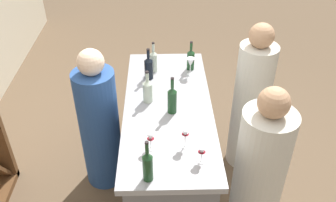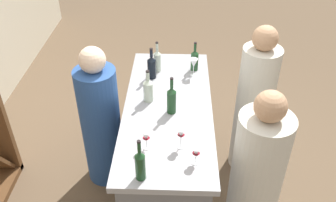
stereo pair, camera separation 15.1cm
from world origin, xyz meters
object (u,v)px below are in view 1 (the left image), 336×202
Objects in this scene: wine_bottle_leftmost_olive_green at (148,165)px; person_left_guest at (251,104)px; wine_bottle_rightmost_clear_pale at (154,61)px; wine_bottle_far_right_olive_green at (191,59)px; wine_glass_far_left at (150,138)px; person_center_guest at (259,175)px; wine_bottle_second_left_olive_green at (172,99)px; wine_glass_near_center at (202,151)px; wine_bottle_second_right_near_black at (149,67)px; wine_bottle_center_clear_pale at (148,90)px; wine_glass_near_left at (190,63)px; person_right_guest at (99,126)px; wine_glass_near_right at (185,134)px.

wine_bottle_leftmost_olive_green is 1.53m from person_left_guest.
wine_bottle_rightmost_clear_pale is 1.05× the size of wine_bottle_far_right_olive_green.
wine_bottle_far_right_olive_green is 1.93× the size of wine_glass_far_left.
person_center_guest is (-0.01, -0.83, -0.39)m from wine_glass_far_left.
wine_bottle_second_left_olive_green reaches higher than wine_glass_near_center.
wine_bottle_second_right_near_black is 1.05× the size of wine_bottle_far_right_olive_green.
wine_bottle_leftmost_olive_green reaches higher than wine_bottle_second_right_near_black.
wine_bottle_leftmost_olive_green is at bearing 62.84° from person_left_guest.
wine_bottle_center_clear_pale is 1.95× the size of wine_glass_far_left.
wine_bottle_second_right_near_black reaches higher than wine_glass_near_center.
wine_bottle_center_clear_pale is at bearing 1.14° from wine_bottle_leftmost_olive_green.
person_center_guest is (0.13, -0.48, -0.38)m from wine_glass_near_center.
wine_bottle_center_clear_pale is 0.57m from wine_glass_near_left.
person_right_guest reaches higher than wine_bottle_center_clear_pale.
wine_glass_near_center is (-1.26, 0.02, -0.02)m from wine_bottle_far_right_olive_green.
wine_bottle_second_left_olive_green is at bearing -128.17° from wine_bottle_center_clear_pale.
wine_bottle_second_right_near_black is at bearing -0.51° from wine_bottle_center_clear_pale.
wine_bottle_far_right_olive_green is 1.64× the size of wine_glass_near_left.
wine_bottle_second_left_olive_green is 0.61m from wine_glass_near_left.
person_left_guest is (0.98, -0.58, -0.33)m from wine_glass_near_center.
wine_bottle_second_right_near_black is 0.21× the size of person_right_guest.
wine_glass_near_right is (0.15, 0.10, 0.03)m from wine_glass_near_center.
wine_bottle_leftmost_olive_green is 0.29m from wine_glass_far_left.
person_right_guest is at bearing 27.01° from wine_bottle_leftmost_olive_green.
wine_bottle_second_right_near_black is at bearing -29.54° from person_center_guest.
person_center_guest is (-1.13, -0.46, -0.40)m from wine_bottle_far_right_olive_green.
wine_glass_near_center is (-1.15, 0.01, -0.04)m from wine_glass_near_left.
wine_glass_far_left is (-0.59, -0.03, -0.01)m from wine_bottle_center_clear_pale.
wine_bottle_center_clear_pale is 0.37m from wine_bottle_second_right_near_black.
wine_bottle_far_right_olive_green is at bearing -37.48° from wine_bottle_center_clear_pale.
wine_glass_near_left is 1.20m from person_center_guest.
person_center_guest reaches higher than wine_bottle_center_clear_pale.
wine_bottle_far_right_olive_green is 1.11m from wine_glass_near_right.
wine_bottle_second_left_olive_green is at bearing -159.43° from wine_bottle_second_right_near_black.
wine_bottle_rightmost_clear_pale is at bearing -0.88° from wine_glass_far_left.
wine_bottle_leftmost_olive_green is 0.75m from wine_bottle_second_left_olive_green.
wine_glass_near_left is at bearing -16.05° from wine_bottle_leftmost_olive_green.
wine_bottle_far_right_olive_green is at bearing -12.95° from person_left_guest.
wine_glass_near_left is at bearing -102.16° from wine_bottle_rightmost_clear_pale.
person_left_guest is at bearing -96.81° from wine_bottle_second_right_near_black.
person_center_guest is at bearing -22.58° from person_right_guest.
person_center_guest is at bearing -92.48° from wine_glass_near_right.
person_left_guest is (0.25, -0.97, -0.35)m from wine_bottle_center_clear_pale.
person_left_guest is at bearing -115.72° from wine_bottle_far_right_olive_green.
wine_glass_near_center is at bearing -164.62° from wine_bottle_rightmost_clear_pale.
wine_bottle_leftmost_olive_green is 1.46m from wine_bottle_far_right_olive_green.
person_right_guest is (-0.38, 0.84, -0.43)m from wine_glass_near_left.
wine_glass_near_left is at bearing -19.69° from wine_glass_far_left.
wine_glass_near_left is at bearing -82.70° from wine_bottle_second_right_near_black.
wine_bottle_second_left_olive_green is at bearing -14.91° from person_center_guest.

